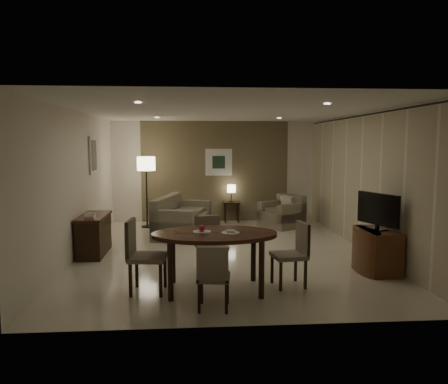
{
  "coord_description": "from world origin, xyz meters",
  "views": [
    {
      "loc": [
        -0.63,
        -8.3,
        2.09
      ],
      "look_at": [
        0.0,
        0.2,
        1.15
      ],
      "focal_mm": 35.0,
      "sensor_mm": 36.0,
      "label": 1
    }
  ],
  "objects": [
    {
      "name": "room_shell",
      "position": [
        0.0,
        0.4,
        1.35
      ],
      "size": [
        5.5,
        7.0,
        2.7
      ],
      "color": "beige",
      "rests_on": "ground"
    },
    {
      "name": "taupe_accent",
      "position": [
        0.0,
        3.48,
        1.35
      ],
      "size": [
        3.96,
        0.03,
        2.7
      ],
      "primitive_type": "cube",
      "color": "brown",
      "rests_on": "wall_back"
    },
    {
      "name": "curtain_wall",
      "position": [
        2.68,
        0.0,
        1.32
      ],
      "size": [
        0.08,
        6.7,
        2.58
      ],
      "primitive_type": null,
      "color": "beige",
      "rests_on": "wall_right"
    },
    {
      "name": "curtain_rod",
      "position": [
        2.68,
        0.0,
        2.64
      ],
      "size": [
        0.03,
        6.8,
        0.03
      ],
      "primitive_type": "cylinder",
      "rotation": [
        1.57,
        0.0,
        0.0
      ],
      "color": "black",
      "rests_on": "wall_right"
    },
    {
      "name": "art_back_frame",
      "position": [
        0.1,
        3.46,
        1.6
      ],
      "size": [
        0.72,
        0.03,
        0.72
      ],
      "primitive_type": "cube",
      "color": "silver",
      "rests_on": "wall_back"
    },
    {
      "name": "art_back_canvas",
      "position": [
        0.1,
        3.44,
        1.6
      ],
      "size": [
        0.34,
        0.01,
        0.34
      ],
      "primitive_type": "cube",
      "color": "#1B3120",
      "rests_on": "wall_back"
    },
    {
      "name": "art_left_frame",
      "position": [
        -2.72,
        1.2,
        1.85
      ],
      "size": [
        0.03,
        0.6,
        0.8
      ],
      "primitive_type": "cube",
      "color": "silver",
      "rests_on": "wall_left"
    },
    {
      "name": "art_left_canvas",
      "position": [
        -2.71,
        1.2,
        1.85
      ],
      "size": [
        0.01,
        0.46,
        0.64
      ],
      "primitive_type": "cube",
      "color": "gray",
      "rests_on": "wall_left"
    },
    {
      "name": "downlight_nl",
      "position": [
        -1.4,
        -1.8,
        2.69
      ],
      "size": [
        0.1,
        0.1,
        0.01
      ],
      "primitive_type": "cylinder",
      "color": "white",
      "rests_on": "ceiling"
    },
    {
      "name": "downlight_nr",
      "position": [
        1.4,
        -1.8,
        2.69
      ],
      "size": [
        0.1,
        0.1,
        0.01
      ],
      "primitive_type": "cylinder",
      "color": "white",
      "rests_on": "ceiling"
    },
    {
      "name": "downlight_fl",
      "position": [
        -1.4,
        1.8,
        2.69
      ],
      "size": [
        0.1,
        0.1,
        0.01
      ],
      "primitive_type": "cylinder",
      "color": "white",
      "rests_on": "ceiling"
    },
    {
      "name": "downlight_fr",
      "position": [
        1.4,
        1.8,
        2.69
      ],
      "size": [
        0.1,
        0.1,
        0.01
      ],
      "primitive_type": "cylinder",
      "color": "white",
      "rests_on": "ceiling"
    },
    {
      "name": "console_desk",
      "position": [
        -2.49,
        0.0,
        0.38
      ],
      "size": [
        0.48,
        1.2,
        0.75
      ],
      "primitive_type": null,
      "color": "#432115",
      "rests_on": "floor"
    },
    {
      "name": "telephone",
      "position": [
        -2.49,
        -0.3,
        0.8
      ],
      "size": [
        0.2,
        0.14,
        0.09
      ],
      "primitive_type": null,
      "color": "white",
      "rests_on": "console_desk"
    },
    {
      "name": "tv_cabinet",
      "position": [
        2.4,
        -1.5,
        0.35
      ],
      "size": [
        0.48,
        0.9,
        0.7
      ],
      "primitive_type": null,
      "color": "brown",
      "rests_on": "floor"
    },
    {
      "name": "flat_tv",
      "position": [
        2.38,
        -1.5,
        1.02
      ],
      "size": [
        0.36,
        0.85,
        0.6
      ],
      "primitive_type": null,
      "rotation": [
        0.0,
        0.0,
        0.35
      ],
      "color": "black",
      "rests_on": "tv_cabinet"
    },
    {
      "name": "dining_table",
      "position": [
        -0.31,
        -2.22,
        0.42
      ],
      "size": [
        1.78,
        1.11,
        0.83
      ],
      "primitive_type": null,
      "color": "#432115",
      "rests_on": "floor"
    },
    {
      "name": "chair_near",
      "position": [
        -0.37,
        -2.93,
        0.42
      ],
      "size": [
        0.45,
        0.45,
        0.84
      ],
      "primitive_type": null,
      "rotation": [
        0.0,
        0.0,
        3.02
      ],
      "color": "#79735D",
      "rests_on": "floor"
    },
    {
      "name": "chair_far",
      "position": [
        -0.32,
        -1.43,
        0.46
      ],
      "size": [
        0.55,
        0.55,
        0.92
      ],
      "primitive_type": null,
      "rotation": [
        0.0,
        0.0,
        0.28
      ],
      "color": "#79735D",
      "rests_on": "floor"
    },
    {
      "name": "chair_left",
      "position": [
        -1.25,
        -2.24,
        0.52
      ],
      "size": [
        0.54,
        0.54,
        1.04
      ],
      "primitive_type": null,
      "rotation": [
        0.0,
        0.0,
        1.49
      ],
      "color": "#79735D",
      "rests_on": "floor"
    },
    {
      "name": "chair_right",
      "position": [
        0.78,
        -2.12,
        0.47
      ],
      "size": [
        0.52,
        0.52,
        0.94
      ],
      "primitive_type": null,
      "rotation": [
        0.0,
        0.0,
        -1.42
      ],
      "color": "#79735D",
      "rests_on": "floor"
    },
    {
      "name": "plate_a",
      "position": [
        -0.49,
        -2.17,
        0.84
      ],
      "size": [
        0.26,
        0.26,
        0.02
      ],
      "primitive_type": "cylinder",
      "color": "white",
      "rests_on": "dining_table"
    },
    {
      "name": "plate_b",
      "position": [
        -0.09,
        -2.27,
        0.84
      ],
      "size": [
        0.26,
        0.26,
        0.02
      ],
      "primitive_type": "cylinder",
      "color": "white",
      "rests_on": "dining_table"
    },
    {
      "name": "fruit_apple",
      "position": [
        -0.49,
        -2.17,
        0.9
      ],
      "size": [
        0.09,
        0.09,
        0.09
      ],
      "primitive_type": "sphere",
      "color": "#B81539",
      "rests_on": "plate_a"
    },
    {
      "name": "napkin",
      "position": [
        -0.09,
        -2.27,
        0.87
      ],
      "size": [
        0.12,
        0.08,
        0.03
      ],
      "primitive_type": "cube",
      "color": "white",
      "rests_on": "plate_b"
    },
    {
      "name": "round_rug",
      "position": [
        0.43,
        2.02,
        0.01
      ],
      "size": [
        1.3,
        1.3,
        0.01
      ],
      "primitive_type": "cylinder",
      "color": "#3D3722",
      "rests_on": "floor"
    },
    {
      "name": "sofa",
      "position": [
        -0.85,
        1.7,
        0.45
      ],
      "size": [
        2.07,
        1.39,
        0.89
      ],
      "primitive_type": null,
      "rotation": [
        0.0,
        0.0,
        1.32
      ],
      "color": "#79735D",
      "rests_on": "floor"
    },
    {
      "name": "armchair",
      "position": [
        1.62,
        2.43,
        0.4
      ],
      "size": [
        1.2,
        1.22,
        0.8
      ],
      "primitive_type": null,
      "rotation": [
        0.0,
        0.0,
        -1.01
      ],
      "color": "#79735D",
      "rests_on": "floor"
    },
    {
      "name": "side_table",
      "position": [
        0.43,
        3.23,
        0.28
      ],
      "size": [
        0.43,
        0.43,
        0.55
      ],
      "primitive_type": null,
      "color": "black",
      "rests_on": "floor"
    },
    {
      "name": "table_lamp",
      "position": [
        0.43,
        3.25,
        0.8
      ],
      "size": [
        0.22,
        0.22,
        0.5
      ],
      "primitive_type": null,
      "color": "#FFEAC1",
      "rests_on": "side_table"
    },
    {
      "name": "floor_lamp",
      "position": [
        -1.76,
        2.68,
        0.89
      ],
      "size": [
        0.45,
        0.45,
        1.77
      ],
      "primitive_type": null,
      "color": "#FFE5B7",
      "rests_on": "floor"
    }
  ]
}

